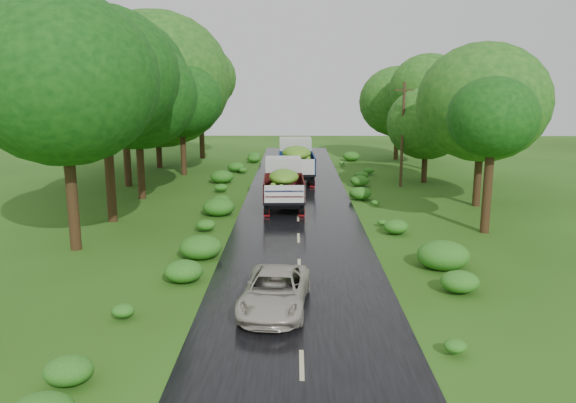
{
  "coord_description": "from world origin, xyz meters",
  "views": [
    {
      "loc": [
        -0.2,
        -17.15,
        7.06
      ],
      "look_at": [
        -0.49,
        8.22,
        1.7
      ],
      "focal_mm": 35.0,
      "sensor_mm": 36.0,
      "label": 1
    }
  ],
  "objects_px": {
    "car": "(275,291)",
    "utility_pole": "(403,134)",
    "truck_far": "(296,158)",
    "truck_near": "(284,181)"
  },
  "relations": [
    {
      "from": "truck_far",
      "to": "car",
      "type": "xyz_separation_m",
      "value": [
        -0.71,
        -24.32,
        -1.04
      ]
    },
    {
      "from": "truck_far",
      "to": "utility_pole",
      "type": "distance_m",
      "value": 7.98
    },
    {
      "from": "truck_near",
      "to": "car",
      "type": "xyz_separation_m",
      "value": [
        0.02,
        -15.37,
        -0.86
      ]
    },
    {
      "from": "truck_far",
      "to": "car",
      "type": "relative_size",
      "value": 1.63
    },
    {
      "from": "truck_near",
      "to": "car",
      "type": "bearing_deg",
      "value": -91.65
    },
    {
      "from": "car",
      "to": "truck_far",
      "type": "bearing_deg",
      "value": 93.79
    },
    {
      "from": "truck_far",
      "to": "truck_near",
      "type": "bearing_deg",
      "value": -95.93
    },
    {
      "from": "car",
      "to": "utility_pole",
      "type": "height_order",
      "value": "utility_pole"
    },
    {
      "from": "car",
      "to": "utility_pole",
      "type": "bearing_deg",
      "value": 75.31
    },
    {
      "from": "utility_pole",
      "to": "truck_near",
      "type": "bearing_deg",
      "value": -127.5
    }
  ]
}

